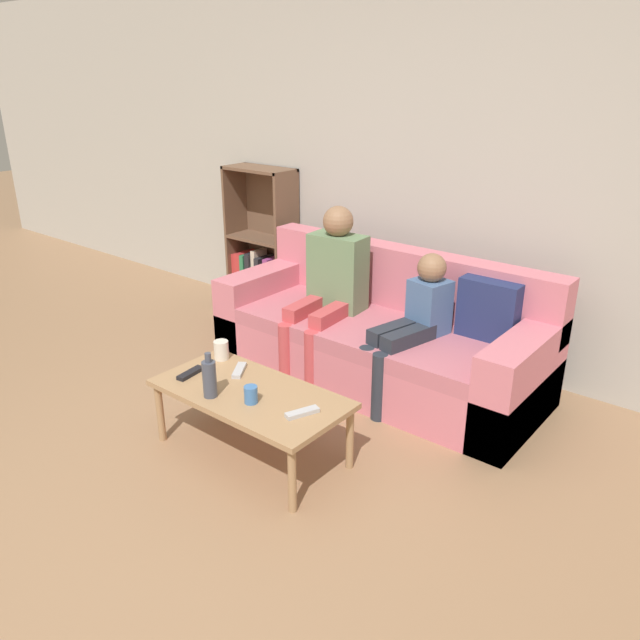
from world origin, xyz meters
TOP-DOWN VIEW (x-y plane):
  - ground_plane at (0.00, 0.00)m, footprint 22.00×22.00m
  - wall_back at (0.00, 2.61)m, footprint 12.00×0.06m
  - couch at (-0.02, 1.98)m, footprint 2.17×0.85m
  - bookshelf at (-1.54, 2.46)m, footprint 0.60×0.28m
  - coffee_table at (-0.05, 0.82)m, footprint 1.04×0.53m
  - person_adult at (-0.37, 1.90)m, footprint 0.39×0.62m
  - person_child at (0.29, 1.85)m, footprint 0.33×0.63m
  - cup_near at (-0.45, 0.99)m, footprint 0.08×0.08m
  - cup_far at (0.04, 0.74)m, footprint 0.07×0.07m
  - tv_remote_0 at (-0.25, 0.94)m, footprint 0.13×0.17m
  - tv_remote_1 at (0.31, 0.81)m, footprint 0.11×0.18m
  - tv_remote_2 at (-0.43, 0.74)m, footprint 0.07×0.17m
  - bottle at (-0.17, 0.65)m, footprint 0.07×0.07m

SIDE VIEW (x-z plane):
  - ground_plane at x=0.00m, z-range 0.00..0.00m
  - couch at x=-0.02m, z-range -0.13..0.69m
  - coffee_table at x=-0.05m, z-range 0.15..0.53m
  - tv_remote_0 at x=-0.25m, z-range 0.37..0.40m
  - tv_remote_1 at x=0.31m, z-range 0.37..0.40m
  - tv_remote_2 at x=-0.43m, z-range 0.37..0.40m
  - cup_far at x=0.04m, z-range 0.37..0.46m
  - cup_near at x=-0.45m, z-range 0.37..0.48m
  - bookshelf at x=-1.54m, z-range -0.15..1.04m
  - bottle at x=-0.17m, z-range 0.36..0.60m
  - person_child at x=0.29m, z-range 0.06..0.98m
  - person_adult at x=-0.37m, z-range 0.08..1.19m
  - wall_back at x=0.00m, z-range 0.00..2.60m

